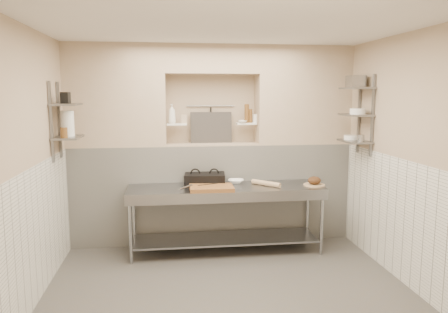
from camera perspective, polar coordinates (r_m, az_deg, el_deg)
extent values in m
cube|color=#4C4843|center=(5.00, 0.67, -17.64)|extent=(4.00, 3.90, 0.10)
cube|color=silver|center=(4.55, 0.73, 17.31)|extent=(4.00, 3.90, 0.10)
cube|color=tan|center=(4.72, -24.75, -1.44)|extent=(0.10, 3.90, 2.80)
cube|color=tan|center=(5.25, 23.42, -0.45)|extent=(0.10, 3.90, 2.80)
cube|color=tan|center=(6.52, -1.81, 1.80)|extent=(4.00, 0.10, 2.80)
cube|color=tan|center=(2.64, 6.97, -7.96)|extent=(4.00, 0.10, 2.80)
cube|color=silver|center=(6.40, -1.56, -4.69)|extent=(4.00, 0.40, 1.40)
cube|color=tan|center=(6.27, -1.58, 1.64)|extent=(1.30, 0.40, 0.02)
cube|color=tan|center=(6.24, -13.92, 7.71)|extent=(1.35, 0.40, 1.40)
cube|color=tan|center=(6.50, 10.19, 7.84)|extent=(1.35, 0.40, 1.40)
cube|color=tan|center=(6.25, -1.63, 12.54)|extent=(1.30, 0.40, 0.40)
cube|color=silver|center=(4.87, -23.56, -9.59)|extent=(0.02, 3.90, 1.40)
cube|color=silver|center=(5.37, 22.44, -7.88)|extent=(0.02, 3.90, 1.40)
cube|color=white|center=(6.22, -6.20, 4.22)|extent=(0.28, 0.16, 0.02)
cube|color=white|center=(6.32, 2.93, 4.32)|extent=(0.28, 0.16, 0.02)
cylinder|color=gray|center=(6.40, -1.76, 6.62)|extent=(0.70, 0.02, 0.02)
cylinder|color=black|center=(6.39, -1.74, 5.09)|extent=(0.02, 0.02, 0.30)
cube|color=#383330|center=(6.35, -1.69, 3.80)|extent=(0.60, 0.08, 0.45)
cube|color=slate|center=(5.86, -20.70, 4.47)|extent=(0.03, 0.03, 0.95)
cube|color=slate|center=(5.47, -21.64, 4.19)|extent=(0.03, 0.03, 0.95)
cube|color=slate|center=(5.65, -19.72, 2.36)|extent=(0.30, 0.50, 0.02)
cube|color=slate|center=(5.63, -19.92, 6.41)|extent=(0.30, 0.50, 0.03)
cube|color=slate|center=(6.28, 17.21, 5.31)|extent=(0.03, 0.03, 1.05)
cube|color=slate|center=(5.92, 18.83, 5.08)|extent=(0.03, 0.03, 1.05)
cube|color=slate|center=(6.07, 16.70, 1.92)|extent=(0.30, 0.50, 0.02)
cube|color=slate|center=(6.04, 16.84, 5.22)|extent=(0.30, 0.50, 0.02)
cube|color=slate|center=(6.03, 16.98, 8.54)|extent=(0.30, 0.50, 0.03)
cube|color=gray|center=(5.84, 0.23, -4.14)|extent=(2.60, 0.70, 0.04)
cube|color=gray|center=(6.03, 0.22, -10.65)|extent=(2.45, 0.60, 0.03)
cube|color=gray|center=(5.53, 0.69, -5.47)|extent=(2.60, 0.02, 0.12)
cylinder|color=gray|center=(5.64, -12.12, -9.50)|extent=(0.04, 0.04, 0.86)
cylinder|color=gray|center=(6.20, -11.69, -7.87)|extent=(0.04, 0.04, 0.86)
cylinder|color=gray|center=(5.97, 12.62, -8.52)|extent=(0.04, 0.04, 0.86)
cylinder|color=gray|center=(6.50, 10.86, -7.09)|extent=(0.04, 0.04, 0.86)
cube|color=black|center=(5.99, -2.53, -3.15)|extent=(0.58, 0.45, 0.10)
cube|color=black|center=(5.97, -2.53, -2.46)|extent=(0.58, 0.45, 0.05)
cube|color=brown|center=(5.64, -1.64, -4.12)|extent=(0.57, 0.41, 0.05)
cube|color=gray|center=(5.73, -2.14, -3.69)|extent=(0.28, 0.14, 0.01)
cylinder|color=gray|center=(5.55, -5.01, -4.00)|extent=(0.19, 0.24, 0.03)
imported|color=white|center=(6.04, 1.56, -3.27)|extent=(0.27, 0.27, 0.05)
cylinder|color=tan|center=(5.90, 5.51, -3.51)|extent=(0.35, 0.36, 0.07)
cylinder|color=tan|center=(6.02, 11.70, -3.65)|extent=(0.29, 0.29, 0.02)
ellipsoid|color=#4C2D19|center=(6.01, 11.72, -3.08)|extent=(0.18, 0.18, 0.11)
imported|color=white|center=(6.17, -6.82, 5.56)|extent=(0.14, 0.14, 0.27)
cube|color=tan|center=(6.21, -5.25, 4.89)|extent=(0.08, 0.08, 0.12)
imported|color=white|center=(6.26, 2.43, 4.58)|extent=(0.16, 0.16, 0.04)
cylinder|color=brown|center=(6.32, 3.46, 5.32)|extent=(0.05, 0.05, 0.20)
cylinder|color=brown|center=(6.30, 2.99, 5.64)|extent=(0.07, 0.07, 0.27)
cylinder|color=white|center=(6.35, 4.12, 4.98)|extent=(0.07, 0.07, 0.12)
cylinder|color=white|center=(5.66, -19.75, 4.07)|extent=(0.15, 0.15, 0.31)
cylinder|color=brown|center=(5.46, -20.18, 2.94)|extent=(0.08, 0.08, 0.13)
cube|color=black|center=(5.61, -20.01, 7.22)|extent=(0.11, 0.11, 0.14)
cylinder|color=white|center=(6.17, 16.26, 2.42)|extent=(0.19, 0.19, 0.06)
cylinder|color=gray|center=(5.90, 17.43, 2.28)|extent=(0.09, 0.09, 0.09)
cylinder|color=white|center=(5.99, 17.07, 5.67)|extent=(0.20, 0.20, 0.07)
cube|color=gray|center=(6.08, 16.82, 9.38)|extent=(0.21, 0.25, 0.15)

